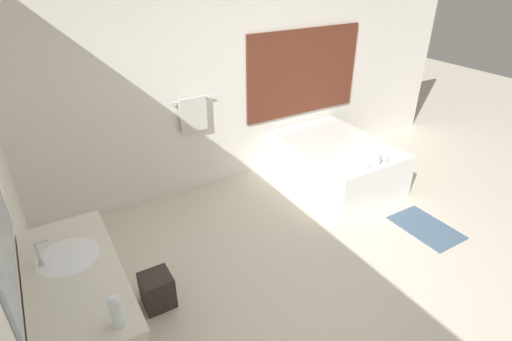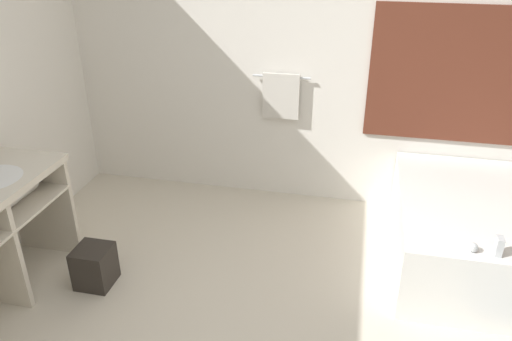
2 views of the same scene
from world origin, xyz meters
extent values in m
plane|color=beige|center=(0.00, 0.00, 0.00)|extent=(16.00, 16.00, 0.00)
cube|color=white|center=(0.00, 2.23, 1.35)|extent=(7.40, 0.06, 2.70)
cube|color=brown|center=(1.27, 2.19, 1.24)|extent=(1.70, 0.02, 1.10)
cylinder|color=silver|center=(-0.30, 2.16, 1.15)|extent=(0.50, 0.02, 0.02)
cube|color=beige|center=(-0.30, 2.15, 0.98)|extent=(0.32, 0.04, 0.40)
cube|color=beige|center=(-1.91, 0.28, 0.83)|extent=(0.56, 1.30, 0.05)
cube|color=beige|center=(-1.91, 0.28, 0.60)|extent=(0.53, 1.23, 0.02)
cylinder|color=white|center=(-1.91, 0.47, 0.79)|extent=(0.40, 0.40, 0.12)
cube|color=beige|center=(-1.91, 0.28, 0.40)|extent=(0.52, 0.04, 0.80)
cube|color=beige|center=(-1.91, 0.90, 0.40)|extent=(0.52, 0.04, 0.80)
cylinder|color=beige|center=(-1.87, -0.05, 0.68)|extent=(0.13, 0.36, 0.13)
cylinder|color=beige|center=(-1.87, 0.60, 0.68)|extent=(0.13, 0.36, 0.13)
cylinder|color=silver|center=(-2.06, 0.47, 0.86)|extent=(0.04, 0.04, 0.02)
cylinder|color=silver|center=(-2.06, 0.47, 0.95)|extent=(0.02, 0.02, 0.16)
cube|color=silver|center=(-2.02, 0.47, 1.02)|extent=(0.07, 0.01, 0.01)
cube|color=white|center=(1.27, 1.43, 0.27)|extent=(1.08, 1.52, 0.54)
ellipsoid|color=white|center=(1.27, 1.43, 0.39)|extent=(0.78, 1.09, 0.30)
cube|color=silver|center=(1.27, 0.77, 0.60)|extent=(0.04, 0.07, 0.12)
sphere|color=silver|center=(1.13, 0.77, 0.57)|extent=(0.06, 0.06, 0.06)
sphere|color=silver|center=(1.41, 0.77, 0.57)|extent=(0.06, 0.06, 0.06)
cylinder|color=white|center=(-1.76, -0.25, 0.94)|extent=(0.07, 0.07, 0.18)
cylinder|color=white|center=(-1.76, -0.25, 1.04)|extent=(0.04, 0.04, 0.02)
cube|color=#2D2823|center=(-1.35, 0.59, 0.15)|extent=(0.25, 0.25, 0.30)
cube|color=slate|center=(1.46, 0.13, 0.01)|extent=(0.46, 0.70, 0.02)
camera|label=1|loc=(-1.88, -1.90, 2.61)|focal=28.00mm
camera|label=2|loc=(0.39, -1.95, 2.33)|focal=35.00mm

